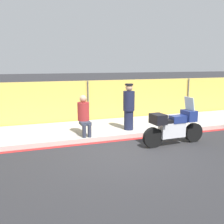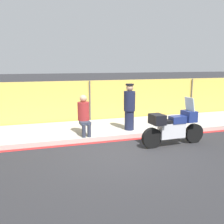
{
  "view_description": "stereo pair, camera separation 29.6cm",
  "coord_description": "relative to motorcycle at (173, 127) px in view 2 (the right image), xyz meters",
  "views": [
    {
      "loc": [
        -2.71,
        -6.5,
        2.51
      ],
      "look_at": [
        0.2,
        1.6,
        0.91
      ],
      "focal_mm": 42.0,
      "sensor_mm": 36.0,
      "label": 1
    },
    {
      "loc": [
        -2.43,
        -6.6,
        2.51
      ],
      "look_at": [
        0.2,
        1.6,
        0.91
      ],
      "focal_mm": 42.0,
      "sensor_mm": 36.0,
      "label": 2
    }
  ],
  "objects": [
    {
      "name": "curb_paint_stripe",
      "position": [
        -1.76,
        0.99,
        -0.59
      ],
      "size": [
        36.64,
        0.18,
        0.01
      ],
      "color": "red",
      "rests_on": "ground_plane"
    },
    {
      "name": "storefront_fence",
      "position": [
        -1.76,
        3.8,
        0.3
      ],
      "size": [
        34.81,
        0.17,
        1.8
      ],
      "color": "gold",
      "rests_on": "ground_plane"
    },
    {
      "name": "officer_standing",
      "position": [
        -0.79,
        1.67,
        0.39
      ],
      "size": [
        0.41,
        0.41,
        1.65
      ],
      "color": "#191E38",
      "rests_on": "sidewalk"
    },
    {
      "name": "person_seated_on_curb",
      "position": [
        -2.47,
        1.55,
        0.29
      ],
      "size": [
        0.39,
        0.69,
        1.33
      ],
      "color": "#2D3342",
      "rests_on": "sidewalk"
    },
    {
      "name": "motorcycle",
      "position": [
        0.0,
        0.0,
        0.0
      ],
      "size": [
        2.15,
        0.56,
        1.48
      ],
      "rotation": [
        0.0,
        0.0,
        0.05
      ],
      "color": "black",
      "rests_on": "ground_plane"
    },
    {
      "name": "sidewalk",
      "position": [
        -1.76,
        2.39,
        -0.52
      ],
      "size": [
        36.64,
        2.64,
        0.15
      ],
      "color": "#ADA89E",
      "rests_on": "ground_plane"
    },
    {
      "name": "ground_plane",
      "position": [
        -1.76,
        -0.28,
        -0.6
      ],
      "size": [
        120.0,
        120.0,
        0.0
      ],
      "primitive_type": "plane",
      "color": "#262628"
    }
  ]
}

